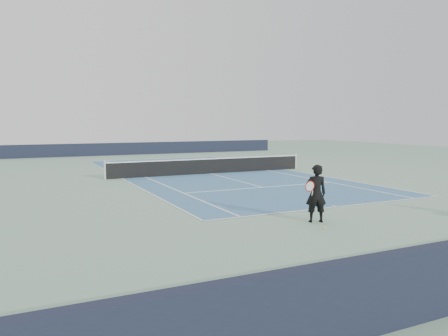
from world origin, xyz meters
name	(u,v)px	position (x,y,z in m)	size (l,w,h in m)	color
ground	(210,174)	(0.00, 0.00, 0.00)	(80.00, 80.00, 0.00)	gray
court_surface	(210,174)	(0.00, 0.00, 0.01)	(10.97, 23.77, 0.01)	#3C698F
tennis_net	(210,166)	(0.00, 0.00, 0.50)	(12.90, 0.10, 1.07)	silver
windscreen_far	(137,148)	(0.00, 17.88, 0.60)	(30.00, 0.25, 1.20)	black
tennis_player	(316,193)	(-2.28, -13.52, 0.93)	(0.86, 0.71, 1.85)	black
tennis_ball	(324,228)	(-2.61, -14.38, 0.03)	(0.07, 0.07, 0.07)	yellow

